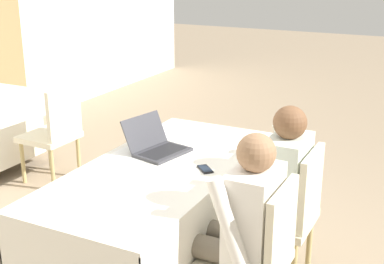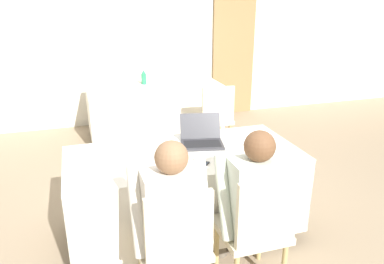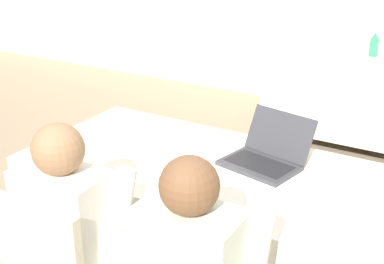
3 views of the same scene
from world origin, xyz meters
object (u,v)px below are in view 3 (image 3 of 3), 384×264
(laptop, at_px, (265,156))
(person_checkered_shirt, at_px, (81,233))
(water_bottle, at_px, (374,45))
(cell_phone, at_px, (198,192))

(laptop, distance_m, person_checkered_shirt, 0.92)
(laptop, height_order, person_checkered_shirt, person_checkered_shirt)
(water_bottle, bearing_deg, laptop, -88.97)
(laptop, xyz_separation_m, person_checkered_shirt, (-0.48, -0.77, -0.15))
(cell_phone, bearing_deg, laptop, 115.97)
(laptop, xyz_separation_m, water_bottle, (-0.04, 2.37, 0.05))
(laptop, bearing_deg, cell_phone, -95.81)
(laptop, height_order, water_bottle, laptop)
(laptop, distance_m, water_bottle, 2.37)
(laptop, bearing_deg, water_bottle, 103.18)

